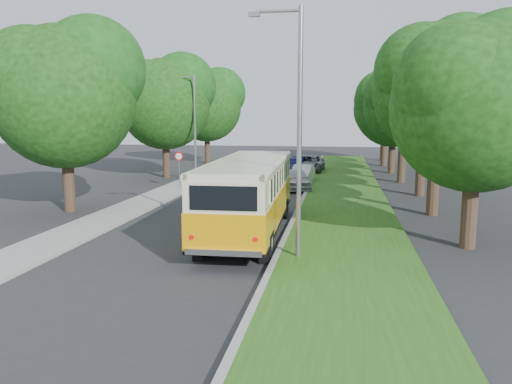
% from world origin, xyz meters
% --- Properties ---
extents(ground, '(120.00, 120.00, 0.00)m').
position_xyz_m(ground, '(0.00, 0.00, 0.00)').
color(ground, '#2B2B2E').
rests_on(ground, ground).
extents(curb, '(0.20, 70.00, 0.15)m').
position_xyz_m(curb, '(3.60, 5.00, 0.07)').
color(curb, gray).
rests_on(curb, ground).
extents(grass_verge, '(4.50, 70.00, 0.13)m').
position_xyz_m(grass_verge, '(5.95, 5.00, 0.07)').
color(grass_verge, '#285416').
rests_on(grass_verge, ground).
extents(sidewalk, '(2.20, 70.00, 0.12)m').
position_xyz_m(sidewalk, '(-4.80, 5.00, 0.06)').
color(sidewalk, gray).
rests_on(sidewalk, ground).
extents(treeline, '(24.27, 41.91, 9.46)m').
position_xyz_m(treeline, '(3.15, 17.99, 5.93)').
color(treeline, '#332319').
rests_on(treeline, ground).
extents(lamppost_near, '(1.71, 0.16, 8.00)m').
position_xyz_m(lamppost_near, '(4.21, -2.50, 4.37)').
color(lamppost_near, gray).
rests_on(lamppost_near, ground).
extents(lamppost_far, '(1.71, 0.16, 7.50)m').
position_xyz_m(lamppost_far, '(-4.70, 16.00, 4.12)').
color(lamppost_far, gray).
rests_on(lamppost_far, ground).
extents(warning_sign, '(0.56, 0.10, 2.50)m').
position_xyz_m(warning_sign, '(-4.50, 11.98, 1.71)').
color(warning_sign, gray).
rests_on(warning_sign, ground).
extents(vintage_bus, '(2.94, 10.32, 3.04)m').
position_xyz_m(vintage_bus, '(2.08, 0.75, 1.52)').
color(vintage_bus, '#E99F07').
rests_on(vintage_bus, ground).
extents(car_silver, '(2.43, 4.25, 1.36)m').
position_xyz_m(car_silver, '(2.83, 13.27, 0.68)').
color(car_silver, '#A8A7AC').
rests_on(car_silver, ground).
extents(car_white, '(1.64, 3.88, 1.25)m').
position_xyz_m(car_white, '(3.00, 16.69, 0.62)').
color(car_white, silver).
rests_on(car_white, ground).
extents(car_blue, '(2.37, 4.64, 1.29)m').
position_xyz_m(car_blue, '(2.03, 22.42, 0.65)').
color(car_blue, '#131853').
rests_on(car_blue, ground).
extents(car_grey, '(2.64, 5.25, 1.43)m').
position_xyz_m(car_grey, '(3.00, 23.36, 0.71)').
color(car_grey, '#5C5F63').
rests_on(car_grey, ground).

